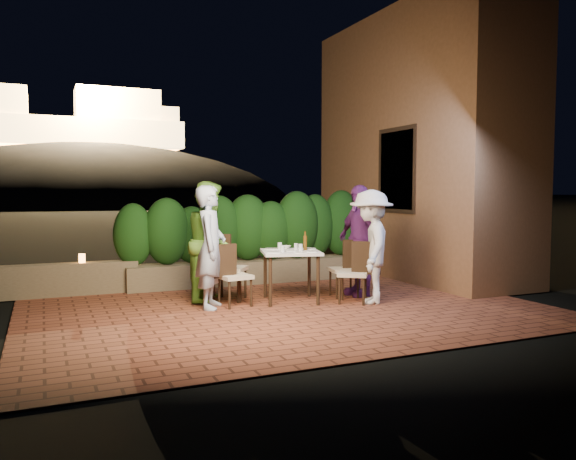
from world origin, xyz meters
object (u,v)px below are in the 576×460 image
chair_left_back (230,267)px  diner_white (371,247)px  chair_left_front (235,275)px  chair_right_back (344,268)px  diner_blue (211,247)px  chair_right_front (353,272)px  diner_purple (359,240)px  dining_table (291,276)px  parapet_lamp (82,258)px  bowl (285,247)px  beer_bottle (305,241)px  diner_green (210,241)px

chair_left_back → diner_white: bearing=5.6°
chair_left_front → diner_white: (1.88, -0.58, 0.38)m
chair_right_back → diner_blue: bearing=10.2°
chair_right_front → diner_purple: bearing=-93.8°
chair_right_front → diner_white: size_ratio=0.55×
chair_left_front → chair_left_back: (0.07, 0.46, 0.05)m
chair_left_front → chair_right_back: bearing=-8.6°
chair_left_back → chair_right_back: (1.69, -0.47, -0.05)m
diner_white → diner_purple: 0.61m
dining_table → parapet_lamp: 3.34m
chair_left_back → chair_right_back: chair_left_back is taller
bowl → parapet_lamp: (-2.82, 1.52, -0.20)m
dining_table → beer_bottle: 0.56m
dining_table → diner_blue: diner_blue is taller
chair_left_front → diner_purple: (2.03, 0.00, 0.42)m
chair_left_front → chair_right_front: bearing=-24.2°
chair_left_front → diner_white: diner_white is taller
chair_left_front → beer_bottle: bearing=-10.0°
bowl → chair_left_back: chair_left_back is taller
diner_blue → diner_green: 0.55m
beer_bottle → chair_left_front: bearing=178.1°
diner_green → chair_left_front: bearing=-131.7°
chair_left_back → parapet_lamp: (-1.99, 1.38, 0.08)m
diner_white → beer_bottle: bearing=-95.3°
diner_green → parapet_lamp: size_ratio=12.64×
bowl → diner_blue: (-1.25, -0.31, 0.08)m
diner_blue → chair_left_front: bearing=-65.9°
chair_right_back → chair_left_back: bearing=-4.9°
diner_purple → parapet_lamp: diner_purple is taller
diner_blue → beer_bottle: bearing=-66.6°
chair_left_front → diner_white: bearing=-25.4°
beer_bottle → parapet_lamp: beer_bottle is taller
diner_white → parapet_lamp: (-3.80, 2.42, -0.25)m
dining_table → diner_blue: bearing=179.6°
diner_blue → parapet_lamp: size_ratio=12.18×
chair_left_back → chair_right_front: chair_left_back is taller
beer_bottle → diner_green: size_ratio=0.16×
chair_left_front → diner_blue: diner_blue is taller
bowl → chair_left_front: bearing=-160.8°
diner_purple → diner_blue: bearing=-94.7°
bowl → diner_green: 1.13m
chair_left_back → beer_bottle: bearing=9.5°
beer_bottle → bowl: bearing=117.5°
chair_right_back → diner_purple: diner_purple is taller
chair_left_front → diner_white: size_ratio=0.54×
chair_right_back → beer_bottle: bearing=12.6°
chair_right_front → diner_purple: size_ratio=0.52×
dining_table → chair_right_back: (0.89, -0.01, 0.07)m
diner_blue → diner_green: size_ratio=0.96×
beer_bottle → diner_green: 1.41m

